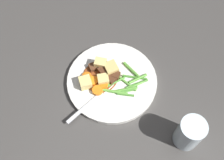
# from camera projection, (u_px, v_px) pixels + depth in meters

# --- Properties ---
(ground_plane) EXTENTS (3.00, 3.00, 0.00)m
(ground_plane) POSITION_uv_depth(u_px,v_px,m) (112.00, 82.00, 0.86)
(ground_plane) COLOR #423F3D
(dinner_plate) EXTENTS (0.27, 0.27, 0.02)m
(dinner_plate) POSITION_uv_depth(u_px,v_px,m) (112.00, 81.00, 0.85)
(dinner_plate) COLOR white
(dinner_plate) RESTS_ON ground_plane
(stew_sauce) EXTENTS (0.11, 0.11, 0.00)m
(stew_sauce) POSITION_uv_depth(u_px,v_px,m) (100.00, 78.00, 0.84)
(stew_sauce) COLOR brown
(stew_sauce) RESTS_ON dinner_plate
(carrot_slice_0) EXTENTS (0.04, 0.04, 0.01)m
(carrot_slice_0) POSITION_uv_depth(u_px,v_px,m) (87.00, 77.00, 0.84)
(carrot_slice_0) COLOR orange
(carrot_slice_0) RESTS_ON dinner_plate
(carrot_slice_1) EXTENTS (0.04, 0.04, 0.01)m
(carrot_slice_1) POSITION_uv_depth(u_px,v_px,m) (97.00, 91.00, 0.82)
(carrot_slice_1) COLOR orange
(carrot_slice_1) RESTS_ON dinner_plate
(carrot_slice_2) EXTENTS (0.03, 0.03, 0.01)m
(carrot_slice_2) POSITION_uv_depth(u_px,v_px,m) (104.00, 85.00, 0.83)
(carrot_slice_2) COLOR orange
(carrot_slice_2) RESTS_ON dinner_plate
(carrot_slice_3) EXTENTS (0.04, 0.04, 0.01)m
(carrot_slice_3) POSITION_uv_depth(u_px,v_px,m) (108.00, 75.00, 0.85)
(carrot_slice_3) COLOR orange
(carrot_slice_3) RESTS_ON dinner_plate
(carrot_slice_4) EXTENTS (0.04, 0.04, 0.01)m
(carrot_slice_4) POSITION_uv_depth(u_px,v_px,m) (93.00, 81.00, 0.83)
(carrot_slice_4) COLOR orange
(carrot_slice_4) RESTS_ON dinner_plate
(potato_chunk_0) EXTENTS (0.05, 0.05, 0.03)m
(potato_chunk_0) POSITION_uv_depth(u_px,v_px,m) (111.00, 69.00, 0.84)
(potato_chunk_0) COLOR #DBBC6B
(potato_chunk_0) RESTS_ON dinner_plate
(potato_chunk_1) EXTENTS (0.04, 0.03, 0.03)m
(potato_chunk_1) POSITION_uv_depth(u_px,v_px,m) (100.00, 64.00, 0.85)
(potato_chunk_1) COLOR #E5CC7A
(potato_chunk_1) RESTS_ON dinner_plate
(potato_chunk_2) EXTENTS (0.04, 0.04, 0.02)m
(potato_chunk_2) POSITION_uv_depth(u_px,v_px,m) (103.00, 80.00, 0.83)
(potato_chunk_2) COLOR #E5CC7A
(potato_chunk_2) RESTS_ON dinner_plate
(potato_chunk_3) EXTENTS (0.05, 0.05, 0.03)m
(potato_chunk_3) POSITION_uv_depth(u_px,v_px,m) (85.00, 82.00, 0.82)
(potato_chunk_3) COLOR #E5CC7A
(potato_chunk_3) RESTS_ON dinner_plate
(meat_chunk_0) EXTENTS (0.02, 0.03, 0.02)m
(meat_chunk_0) POSITION_uv_depth(u_px,v_px,m) (116.00, 76.00, 0.84)
(meat_chunk_0) COLOR #4C2B19
(meat_chunk_0) RESTS_ON dinner_plate
(meat_chunk_1) EXTENTS (0.04, 0.04, 0.02)m
(meat_chunk_1) POSITION_uv_depth(u_px,v_px,m) (112.00, 78.00, 0.83)
(meat_chunk_1) COLOR #4C2B19
(meat_chunk_1) RESTS_ON dinner_plate
(meat_chunk_2) EXTENTS (0.03, 0.03, 0.02)m
(meat_chunk_2) POSITION_uv_depth(u_px,v_px,m) (93.00, 67.00, 0.85)
(meat_chunk_2) COLOR #56331E
(meat_chunk_2) RESTS_ON dinner_plate
(meat_chunk_3) EXTENTS (0.04, 0.04, 0.02)m
(meat_chunk_3) POSITION_uv_depth(u_px,v_px,m) (104.00, 71.00, 0.84)
(meat_chunk_3) COLOR #4C2B19
(meat_chunk_3) RESTS_ON dinner_plate
(green_bean_0) EXTENTS (0.05, 0.05, 0.01)m
(green_bean_0) POSITION_uv_depth(u_px,v_px,m) (138.00, 79.00, 0.84)
(green_bean_0) COLOR #599E38
(green_bean_0) RESTS_ON dinner_plate
(green_bean_1) EXTENTS (0.06, 0.05, 0.01)m
(green_bean_1) POSITION_uv_depth(u_px,v_px,m) (137.00, 84.00, 0.83)
(green_bean_1) COLOR #4C8E33
(green_bean_1) RESTS_ON dinner_plate
(green_bean_2) EXTENTS (0.05, 0.03, 0.01)m
(green_bean_2) POSITION_uv_depth(u_px,v_px,m) (127.00, 91.00, 0.82)
(green_bean_2) COLOR #4C8E33
(green_bean_2) RESTS_ON dinner_plate
(green_bean_3) EXTENTS (0.05, 0.01, 0.01)m
(green_bean_3) POSITION_uv_depth(u_px,v_px,m) (125.00, 95.00, 0.82)
(green_bean_3) COLOR #4C8E33
(green_bean_3) RESTS_ON dinner_plate
(green_bean_4) EXTENTS (0.04, 0.04, 0.01)m
(green_bean_4) POSITION_uv_depth(u_px,v_px,m) (135.00, 85.00, 0.83)
(green_bean_4) COLOR #599E38
(green_bean_4) RESTS_ON dinner_plate
(green_bean_5) EXTENTS (0.07, 0.02, 0.01)m
(green_bean_5) POSITION_uv_depth(u_px,v_px,m) (135.00, 77.00, 0.84)
(green_bean_5) COLOR #4C8E33
(green_bean_5) RESTS_ON dinner_plate
(green_bean_6) EXTENTS (0.05, 0.06, 0.01)m
(green_bean_6) POSITION_uv_depth(u_px,v_px,m) (115.00, 82.00, 0.83)
(green_bean_6) COLOR #4C8E33
(green_bean_6) RESTS_ON dinner_plate
(green_bean_7) EXTENTS (0.08, 0.02, 0.01)m
(green_bean_7) POSITION_uv_depth(u_px,v_px,m) (115.00, 92.00, 0.82)
(green_bean_7) COLOR #66AD42
(green_bean_7) RESTS_ON dinner_plate
(green_bean_8) EXTENTS (0.06, 0.04, 0.01)m
(green_bean_8) POSITION_uv_depth(u_px,v_px,m) (127.00, 84.00, 0.83)
(green_bean_8) COLOR #66AD42
(green_bean_8) RESTS_ON dinner_plate
(green_bean_9) EXTENTS (0.06, 0.04, 0.01)m
(green_bean_9) POSITION_uv_depth(u_px,v_px,m) (132.00, 70.00, 0.85)
(green_bean_9) COLOR #599E38
(green_bean_9) RESTS_ON dinner_plate
(green_bean_10) EXTENTS (0.07, 0.04, 0.01)m
(green_bean_10) POSITION_uv_depth(u_px,v_px,m) (125.00, 90.00, 0.82)
(green_bean_10) COLOR #599E38
(green_bean_10) RESTS_ON dinner_plate
(fork) EXTENTS (0.10, 0.16, 0.00)m
(fork) POSITION_uv_depth(u_px,v_px,m) (92.00, 101.00, 0.81)
(fork) COLOR silver
(fork) RESTS_ON dinner_plate
(water_glass) EXTENTS (0.07, 0.07, 0.11)m
(water_glass) POSITION_uv_depth(u_px,v_px,m) (189.00, 133.00, 0.73)
(water_glass) COLOR silver
(water_glass) RESTS_ON ground_plane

